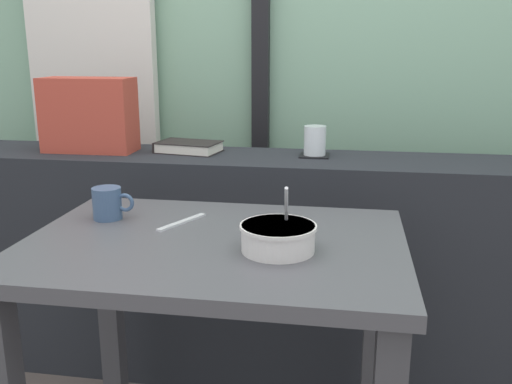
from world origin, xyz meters
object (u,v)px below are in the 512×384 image
object	(u,v)px
closed_book	(188,147)
soup_bowl	(278,238)
breakfast_table	(215,294)
throw_pillow	(89,115)
fork_utensil	(182,222)
ceramic_mug	(108,203)
juice_glass	(315,142)
coaster_square	(314,156)

from	to	relation	value
closed_book	soup_bowl	xyz separation A→B (m)	(0.42, -0.73, -0.06)
breakfast_table	throw_pillow	distance (m)	0.95
breakfast_table	fork_utensil	size ratio (longest dim) A/B	5.31
breakfast_table	ceramic_mug	bearing A→B (deg)	159.64
throw_pillow	juice_glass	bearing A→B (deg)	2.48
breakfast_table	ceramic_mug	world-z (taller)	ceramic_mug
fork_utensil	ceramic_mug	world-z (taller)	ceramic_mug
fork_utensil	juice_glass	bearing A→B (deg)	87.94
breakfast_table	ceramic_mug	distance (m)	0.38
fork_utensil	ceramic_mug	distance (m)	0.21
ceramic_mug	coaster_square	bearing A→B (deg)	47.66
fork_utensil	closed_book	bearing A→B (deg)	130.44
closed_book	throw_pillow	xyz separation A→B (m)	(-0.35, -0.04, 0.11)
juice_glass	ceramic_mug	world-z (taller)	juice_glass
breakfast_table	juice_glass	size ratio (longest dim) A/B	9.07
breakfast_table	fork_utensil	xyz separation A→B (m)	(-0.11, 0.11, 0.14)
fork_utensil	coaster_square	bearing A→B (deg)	87.94
juice_glass	soup_bowl	world-z (taller)	juice_glass
coaster_square	fork_utensil	size ratio (longest dim) A/B	0.59
coaster_square	closed_book	world-z (taller)	closed_book
ceramic_mug	breakfast_table	bearing A→B (deg)	-20.36
closed_book	ceramic_mug	distance (m)	0.57
ceramic_mug	throw_pillow	bearing A→B (deg)	118.93
fork_utensil	ceramic_mug	bearing A→B (deg)	-155.76
breakfast_table	ceramic_mug	size ratio (longest dim) A/B	7.99
closed_book	throw_pillow	bearing A→B (deg)	-173.35
throw_pillow	fork_utensil	world-z (taller)	throw_pillow
throw_pillow	soup_bowl	bearing A→B (deg)	-42.07
coaster_square	ceramic_mug	world-z (taller)	ceramic_mug
breakfast_table	soup_bowl	xyz separation A→B (m)	(0.16, -0.05, 0.17)
throw_pillow	coaster_square	bearing A→B (deg)	2.48
breakfast_table	juice_glass	bearing A→B (deg)	74.09
juice_glass	soup_bowl	distance (m)	0.73
juice_glass	soup_bowl	size ratio (longest dim) A/B	0.58
soup_bowl	ceramic_mug	xyz separation A→B (m)	(-0.48, 0.17, 0.01)
throw_pillow	soup_bowl	world-z (taller)	throw_pillow
breakfast_table	closed_book	bearing A→B (deg)	110.64
coaster_square	ceramic_mug	size ratio (longest dim) A/B	0.88
fork_utensil	soup_bowl	bearing A→B (deg)	-4.09
coaster_square	fork_utensil	bearing A→B (deg)	-118.35
soup_bowl	coaster_square	bearing A→B (deg)	87.38
ceramic_mug	fork_utensil	bearing A→B (deg)	-2.05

